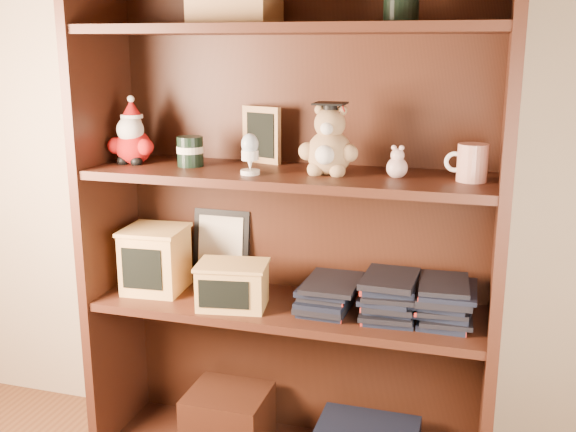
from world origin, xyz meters
name	(u,v)px	position (x,y,z in m)	size (l,w,h in m)	color
bookcase	(292,225)	(0.16, 1.36, 0.78)	(1.20, 0.35, 1.60)	#3D1C11
shelf_lower	(288,308)	(0.16, 1.30, 0.54)	(1.14, 0.33, 0.02)	#3D1C11
shelf_upper	(288,176)	(0.16, 1.30, 0.94)	(1.14, 0.33, 0.02)	#3D1C11
santa_plush	(132,138)	(-0.32, 1.30, 1.03)	(0.15, 0.11, 0.21)	#A50F0F
teachers_tin	(190,151)	(-0.14, 1.30, 0.99)	(0.08, 0.08, 0.09)	black
chalkboard_plaque	(262,136)	(0.05, 1.42, 1.03)	(0.13, 0.09, 0.17)	#9E7547
egg_cup	(250,153)	(0.08, 1.23, 1.01)	(0.05, 0.05, 0.11)	white
grad_teddy_bear	(329,146)	(0.28, 1.30, 1.03)	(0.17, 0.14, 0.20)	tan
pink_figurine	(397,165)	(0.47, 1.31, 0.98)	(0.06, 0.06, 0.09)	#D0AAA0
teacher_mug	(471,163)	(0.66, 1.30, 1.00)	(0.11, 0.08, 0.10)	silver
certificate_frame	(221,246)	(-0.10, 1.44, 0.67)	(0.19, 0.05, 0.23)	black
treats_box	(155,259)	(-0.27, 1.30, 0.65)	(0.20, 0.20, 0.20)	#DEA95B
pencils_box	(232,285)	(0.01, 1.24, 0.62)	(0.22, 0.18, 0.13)	#DEA95B
book_stack_left	(329,293)	(0.29, 1.30, 0.60)	(0.14, 0.20, 0.10)	black
book_stack_mid	(389,294)	(0.46, 1.30, 0.61)	(0.14, 0.20, 0.13)	black
book_stack_right	(445,300)	(0.61, 1.30, 0.61)	(0.14, 0.20, 0.13)	black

